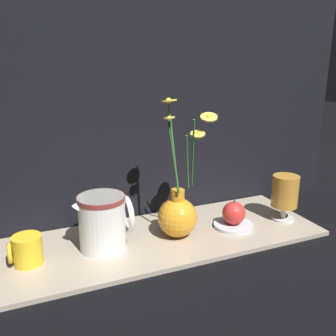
{
  "coord_description": "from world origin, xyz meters",
  "views": [
    {
      "loc": [
        -0.36,
        -0.87,
        0.49
      ],
      "look_at": [
        0.01,
        0.0,
        0.21
      ],
      "focal_mm": 40.0,
      "sensor_mm": 36.0,
      "label": 1
    }
  ],
  "objects_px": {
    "yellow_mug": "(27,250)",
    "tea_glass": "(285,193)",
    "orange_fruit": "(234,213)",
    "ceramic_pitcher": "(104,220)",
    "vase_with_flowers": "(178,214)"
  },
  "relations": [
    {
      "from": "yellow_mug",
      "to": "tea_glass",
      "type": "distance_m",
      "value": 0.73
    },
    {
      "from": "yellow_mug",
      "to": "orange_fruit",
      "type": "distance_m",
      "value": 0.56
    },
    {
      "from": "ceramic_pitcher",
      "to": "tea_glass",
      "type": "xyz_separation_m",
      "value": [
        0.54,
        -0.04,
        0.01
      ]
    },
    {
      "from": "yellow_mug",
      "to": "ceramic_pitcher",
      "type": "relative_size",
      "value": 0.52
    },
    {
      "from": "tea_glass",
      "to": "orange_fruit",
      "type": "xyz_separation_m",
      "value": [
        -0.17,
        0.01,
        -0.04
      ]
    },
    {
      "from": "vase_with_flowers",
      "to": "tea_glass",
      "type": "xyz_separation_m",
      "value": [
        0.34,
        -0.02,
        0.02
      ]
    },
    {
      "from": "tea_glass",
      "to": "vase_with_flowers",
      "type": "bearing_deg",
      "value": 175.96
    },
    {
      "from": "ceramic_pitcher",
      "to": "orange_fruit",
      "type": "relative_size",
      "value": 2.06
    },
    {
      "from": "yellow_mug",
      "to": "tea_glass",
      "type": "relative_size",
      "value": 0.57
    },
    {
      "from": "vase_with_flowers",
      "to": "orange_fruit",
      "type": "bearing_deg",
      "value": -3.87
    },
    {
      "from": "orange_fruit",
      "to": "vase_with_flowers",
      "type": "bearing_deg",
      "value": 176.13
    },
    {
      "from": "yellow_mug",
      "to": "orange_fruit",
      "type": "xyz_separation_m",
      "value": [
        0.56,
        -0.02,
        0.01
      ]
    },
    {
      "from": "vase_with_flowers",
      "to": "yellow_mug",
      "type": "bearing_deg",
      "value": 178.91
    },
    {
      "from": "yellow_mug",
      "to": "ceramic_pitcher",
      "type": "xyz_separation_m",
      "value": [
        0.19,
        0.0,
        0.04
      ]
    },
    {
      "from": "ceramic_pitcher",
      "to": "orange_fruit",
      "type": "distance_m",
      "value": 0.38
    }
  ]
}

